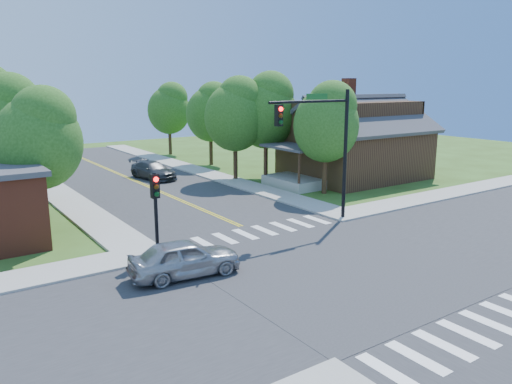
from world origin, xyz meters
TOP-DOWN VIEW (x-y plane):
  - ground at (0.00, 0.00)m, footprint 100.00×100.00m
  - road_ns at (0.00, 0.00)m, footprint 10.00×90.00m
  - road_ew at (0.00, 0.00)m, footprint 90.00×10.00m
  - intersection_patch at (0.00, 0.00)m, footprint 10.20×10.20m
  - sidewalk_ne at (15.82, 15.82)m, footprint 40.00×40.00m
  - crosswalk_north at (0.00, 6.20)m, footprint 8.85×2.00m
  - crosswalk_south at (0.00, -6.20)m, footprint 8.85×2.00m
  - centerline at (0.00, 0.00)m, footprint 0.30×90.00m
  - signal_mast_ne at (3.91, 5.59)m, footprint 5.30×0.42m
  - signal_pole_nw at (-5.60, 5.58)m, footprint 0.34×0.42m
  - house_ne at (15.11, 14.23)m, footprint 13.05×8.80m
  - tree_e_a at (9.34, 11.15)m, footprint 4.54×4.32m
  - tree_e_b at (9.29, 18.07)m, footprint 4.98×4.73m
  - tree_e_c at (8.97, 26.39)m, footprint 4.51×4.29m
  - tree_e_d at (8.78, 34.92)m, footprint 4.50×4.27m
  - tree_w_a at (-8.53, 13.14)m, footprint 4.38×4.17m
  - tree_w_b at (-8.89, 20.33)m, footprint 4.83×4.59m
  - tree_house at (6.83, 18.71)m, footprint 4.76×4.52m
  - tree_bldg at (-7.73, 18.61)m, footprint 3.60×3.42m
  - car_silver at (-5.61, 2.92)m, footprint 2.72×4.78m
  - car_dgrey at (1.54, 22.78)m, footprint 3.43×5.29m

SIDE VIEW (x-z plane):
  - ground at x=0.00m, z-range 0.00..0.00m
  - intersection_patch at x=0.00m, z-range -0.03..0.03m
  - road_ns at x=0.00m, z-range 0.00..0.04m
  - road_ew at x=0.00m, z-range 0.01..0.04m
  - crosswalk_north at x=0.00m, z-range 0.04..0.05m
  - crosswalk_south at x=0.00m, z-range 0.04..0.05m
  - centerline at x=0.00m, z-range 0.04..0.05m
  - sidewalk_ne at x=15.82m, z-range 0.00..0.14m
  - car_dgrey at x=1.54m, z-range 0.00..1.36m
  - car_silver at x=-5.61m, z-range 0.00..1.50m
  - signal_pole_nw at x=-5.60m, z-range 0.76..4.56m
  - house_ne at x=15.11m, z-range -0.23..6.88m
  - tree_bldg at x=-7.73m, z-range 0.95..7.07m
  - signal_mast_ne at x=3.91m, z-range 1.25..8.45m
  - tree_w_a at x=-8.53m, z-range 1.16..8.61m
  - tree_e_d at x=8.78m, z-range 1.19..8.84m
  - tree_e_c at x=8.97m, z-range 1.19..8.86m
  - tree_e_a at x=9.34m, z-range 1.20..8.92m
  - tree_house at x=6.83m, z-range 1.26..9.35m
  - tree_w_b at x=-8.89m, z-range 1.27..9.48m
  - tree_e_b at x=9.29m, z-range 1.31..9.78m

